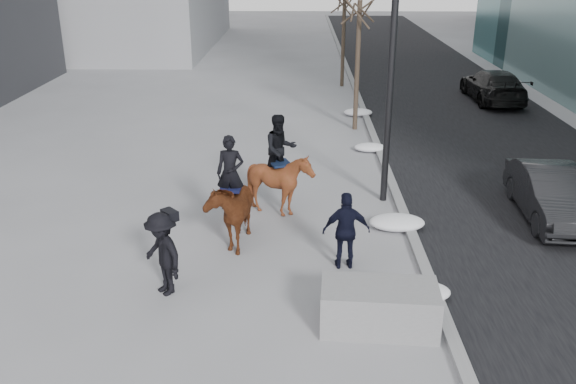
{
  "coord_description": "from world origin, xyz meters",
  "views": [
    {
      "loc": [
        0.24,
        -11.37,
        6.53
      ],
      "look_at": [
        0.0,
        1.2,
        1.5
      ],
      "focal_mm": 38.0,
      "sensor_mm": 36.0,
      "label": 1
    }
  ],
  "objects_px": {
    "mounted_right": "(280,176)",
    "planter": "(379,307)",
    "mounted_left": "(231,205)",
    "car_near": "(552,194)"
  },
  "relations": [
    {
      "from": "car_near",
      "to": "mounted_left",
      "type": "distance_m",
      "value": 8.24
    },
    {
      "from": "planter",
      "to": "mounted_right",
      "type": "height_order",
      "value": "mounted_right"
    },
    {
      "from": "planter",
      "to": "car_near",
      "type": "height_order",
      "value": "car_near"
    },
    {
      "from": "mounted_right",
      "to": "mounted_left",
      "type": "bearing_deg",
      "value": -122.89
    },
    {
      "from": "car_near",
      "to": "mounted_left",
      "type": "relative_size",
      "value": 1.57
    },
    {
      "from": "mounted_left",
      "to": "mounted_right",
      "type": "distance_m",
      "value": 2.03
    },
    {
      "from": "mounted_left",
      "to": "car_near",
      "type": "bearing_deg",
      "value": 10.77
    },
    {
      "from": "car_near",
      "to": "mounted_right",
      "type": "xyz_separation_m",
      "value": [
        -6.99,
        0.16,
        0.39
      ]
    },
    {
      "from": "mounted_right",
      "to": "planter",
      "type": "bearing_deg",
      "value": -69.19
    },
    {
      "from": "planter",
      "to": "mounted_right",
      "type": "bearing_deg",
      "value": 110.81
    }
  ]
}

